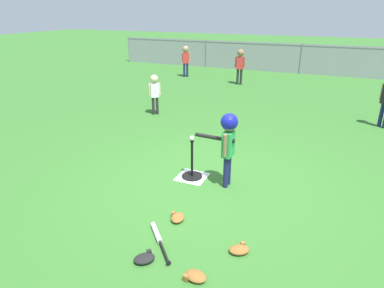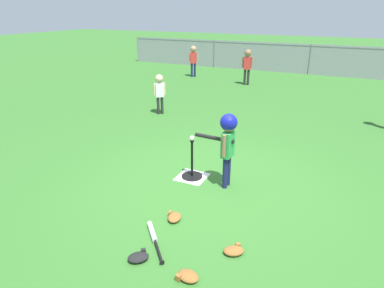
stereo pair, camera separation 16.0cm
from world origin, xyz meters
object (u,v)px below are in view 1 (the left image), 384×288
batting_tee (192,172)px  glove_by_plate (177,217)px  glove_tossed_aside (144,258)px  glove_near_bats (239,249)px  fielder_near_left (155,89)px  fielder_deep_left (240,62)px  batter_child (228,135)px  fielder_deep_right (186,57)px  baseball_on_tee (192,138)px  spare_bat_silver (158,236)px  glove_outfield_drop (195,276)px

batting_tee → glove_by_plate: 1.15m
glove_tossed_aside → glove_near_bats: bearing=31.7°
glove_by_plate → fielder_near_left: bearing=123.2°
fielder_deep_left → batter_child: bearing=-75.0°
glove_tossed_aside → fielder_deep_right: bearing=112.5°
glove_near_bats → glove_tossed_aside: (-0.85, -0.53, 0.00)m
batting_tee → glove_tossed_aside: size_ratio=2.25×
batting_tee → glove_tossed_aside: batting_tee is taller
batter_child → fielder_deep_left: size_ratio=0.94×
fielder_near_left → batter_child: bearing=-44.6°
baseball_on_tee → fielder_near_left: size_ratio=0.08×
batting_tee → spare_bat_silver: size_ratio=1.09×
baseball_on_tee → spare_bat_silver: bearing=-80.5°
fielder_deep_right → glove_by_plate: size_ratio=4.53×
fielder_deep_left → glove_near_bats: 8.59m
fielder_deep_right → glove_tossed_aside: (3.84, -9.25, -0.70)m
fielder_deep_left → glove_outfield_drop: fielder_deep_left is taller
batter_child → glove_tossed_aside: size_ratio=4.09×
spare_bat_silver → glove_near_bats: size_ratio=2.04×
batting_tee → fielder_near_left: (-2.16, 2.65, 0.53)m
batter_child → fielder_near_left: (-2.72, 2.68, -0.16)m
fielder_deep_right → spare_bat_silver: size_ratio=2.05×
fielder_deep_left → spare_bat_silver: bearing=-79.6°
glove_near_bats → baseball_on_tee: bearing=130.4°
batting_tee → spare_bat_silver: (0.25, -1.52, -0.06)m
fielder_deep_left → glove_near_bats: size_ratio=4.30×
spare_bat_silver → glove_by_plate: size_ratio=2.21×
batting_tee → fielder_deep_left: bearing=100.6°
glove_tossed_aside → glove_outfield_drop: same height
baseball_on_tee → fielder_deep_left: (-1.28, 6.84, 0.11)m
glove_near_bats → glove_outfield_drop: bearing=-117.2°
baseball_on_tee → batter_child: size_ratio=0.07×
fielder_deep_right → spare_bat_silver: fielder_deep_right is taller
fielder_near_left → glove_tossed_aside: (2.46, -4.54, -0.59)m
baseball_on_tee → fielder_deep_left: 6.96m
spare_bat_silver → glove_by_plate: (0.04, 0.41, 0.01)m
fielder_near_left → batting_tee: bearing=-50.8°
glove_by_plate → glove_outfield_drop: size_ratio=1.03×
batting_tee → fielder_deep_left: size_ratio=0.52×
glove_tossed_aside → glove_outfield_drop: (0.58, -0.01, 0.00)m
fielder_deep_right → fielder_deep_left: 2.30m
baseball_on_tee → fielder_deep_left: bearing=100.6°
batting_tee → fielder_deep_right: fielder_deep_right is taller
glove_near_bats → fielder_near_left: bearing=129.6°
batting_tee → fielder_near_left: 3.46m
glove_by_plate → glove_outfield_drop: 0.99m
fielder_near_left → glove_by_plate: size_ratio=3.86×
batting_tee → fielder_deep_right: 8.18m
fielder_deep_right → glove_near_bats: fielder_deep_right is taller
fielder_near_left → baseball_on_tee: bearing=-50.8°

